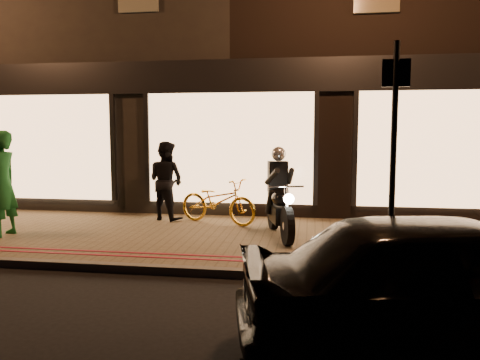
# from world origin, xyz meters

# --- Properties ---
(ground) EXTENTS (90.00, 90.00, 0.00)m
(ground) POSITION_xyz_m (0.00, 0.00, 0.00)
(ground) COLOR black
(ground) RESTS_ON ground
(sidewalk) EXTENTS (50.00, 4.00, 0.12)m
(sidewalk) POSITION_xyz_m (0.00, 2.00, 0.06)
(sidewalk) COLOR brown
(sidewalk) RESTS_ON ground
(kerb_stone) EXTENTS (50.00, 0.14, 0.12)m
(kerb_stone) POSITION_xyz_m (0.00, 0.05, 0.06)
(kerb_stone) COLOR #59544C
(kerb_stone) RESTS_ON ground
(red_kerb_lines) EXTENTS (50.00, 0.26, 0.01)m
(red_kerb_lines) POSITION_xyz_m (0.00, 0.55, 0.12)
(red_kerb_lines) COLOR maroon
(red_kerb_lines) RESTS_ON sidewalk
(building_row) EXTENTS (48.00, 10.11, 8.50)m
(building_row) POSITION_xyz_m (-0.00, 8.99, 4.25)
(building_row) COLOR black
(building_row) RESTS_ON ground
(motorcycle) EXTENTS (0.74, 1.90, 1.59)m
(motorcycle) POSITION_xyz_m (1.21, 2.16, 0.73)
(motorcycle) COLOR black
(motorcycle) RESTS_ON sidewalk
(sign_post) EXTENTS (0.35, 0.08, 3.00)m
(sign_post) POSITION_xyz_m (2.81, 0.25, 1.80)
(sign_post) COLOR black
(sign_post) RESTS_ON sidewalk
(bicycle_gold) EXTENTS (1.85, 1.21, 0.92)m
(bicycle_gold) POSITION_xyz_m (-0.09, 3.10, 0.58)
(bicycle_gold) COLOR gold
(bicycle_gold) RESTS_ON sidewalk
(person_green) EXTENTS (0.49, 0.71, 1.87)m
(person_green) POSITION_xyz_m (-3.65, 1.43, 1.06)
(person_green) COLOR #1B682D
(person_green) RESTS_ON sidewalk
(person_dark) EXTENTS (0.98, 0.89, 1.65)m
(person_dark) POSITION_xyz_m (-1.25, 3.35, 0.94)
(person_dark) COLOR black
(person_dark) RESTS_ON sidewalk
(parked_car) EXTENTS (4.11, 2.32, 1.32)m
(parked_car) POSITION_xyz_m (3.07, -1.89, 0.66)
(parked_car) COLOR black
(parked_car) RESTS_ON ground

